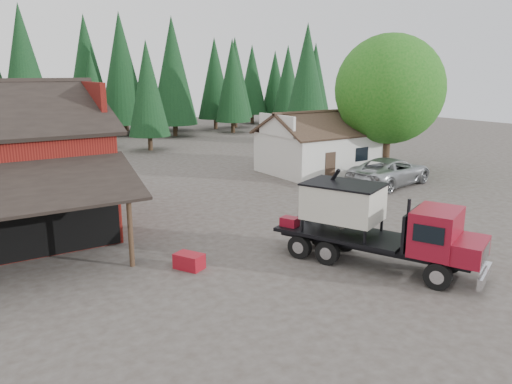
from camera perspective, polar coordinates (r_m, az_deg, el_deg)
ground at (r=21.11m, az=2.63°, el=-7.15°), size 120.00×120.00×0.00m
farmhouse at (r=38.44m, az=7.24°, el=4.82°), size 8.60×6.42×4.65m
deciduous_tree at (r=38.63m, az=15.03°, el=10.84°), size 8.00×8.00×10.20m
conifer_backdrop at (r=59.64m, az=-21.57°, el=5.48°), size 76.00×16.00×16.00m
near_pine_b at (r=49.28m, az=-12.28°, el=11.48°), size 3.96×3.96×10.40m
near_pine_c at (r=53.76m, az=5.84°, el=12.94°), size 4.84×4.84×12.40m
near_pine_d at (r=50.60m, az=-24.94°, el=12.30°), size 5.28×5.28×13.40m
feed_truck at (r=19.99m, az=13.50°, el=-3.55°), size 5.24×8.28×3.66m
silver_car at (r=34.82m, az=15.10°, el=2.30°), size 7.10×4.22×1.85m
equip_box at (r=19.75m, az=-7.65°, el=-7.84°), size 1.13×1.30×0.60m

